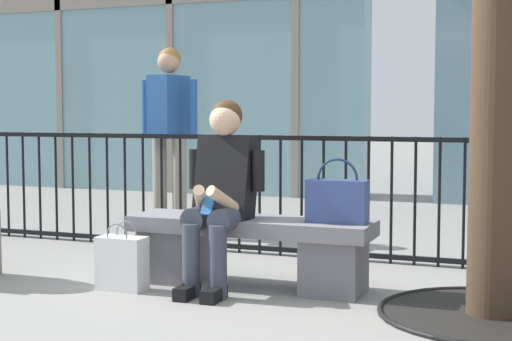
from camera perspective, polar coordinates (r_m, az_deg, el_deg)
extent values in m
plane|color=gray|center=(5.05, -0.41, -8.60)|extent=(60.00, 60.00, 0.00)
cube|color=slate|center=(4.97, -0.42, -4.11)|extent=(1.60, 0.44, 0.10)
cube|color=slate|center=(5.24, -6.15, -6.19)|extent=(0.36, 0.37, 0.35)
cube|color=slate|center=(4.84, 5.81, -7.08)|extent=(0.36, 0.37, 0.35)
cylinder|color=#383D4C|center=(4.89, -3.83, -3.43)|extent=(0.15, 0.40, 0.15)
cylinder|color=#383D4C|center=(4.76, -4.84, -6.65)|extent=(0.11, 0.11, 0.45)
cube|color=black|center=(4.74, -5.15, -8.97)|extent=(0.09, 0.22, 0.08)
cylinder|color=#383D4C|center=(4.82, -1.89, -3.54)|extent=(0.15, 0.40, 0.15)
cylinder|color=#383D4C|center=(4.68, -2.84, -6.82)|extent=(0.11, 0.11, 0.45)
cube|color=black|center=(4.67, -3.14, -9.18)|extent=(0.09, 0.22, 0.08)
cube|color=black|center=(4.96, -2.22, -0.53)|extent=(0.36, 0.30, 0.55)
cylinder|color=black|center=(5.05, -4.51, 0.12)|extent=(0.08, 0.08, 0.26)
cylinder|color=#DBAD89|center=(4.80, -4.13, -2.13)|extent=(0.16, 0.28, 0.20)
cylinder|color=black|center=(4.87, 0.16, -0.02)|extent=(0.08, 0.08, 0.26)
cylinder|color=#DBAD89|center=(4.74, -2.38, -2.22)|extent=(0.16, 0.28, 0.20)
cube|color=#2D6BB7|center=(4.72, -3.56, -2.49)|extent=(0.07, 0.10, 0.13)
sphere|color=#DBAD89|center=(4.92, -2.32, 3.75)|extent=(0.20, 0.20, 0.20)
sphere|color=#472816|center=(4.95, -2.18, 4.10)|extent=(0.20, 0.20, 0.20)
cube|color=#33477F|center=(4.76, 6.05, -2.29)|extent=(0.38, 0.14, 0.27)
torus|color=#1E2A4C|center=(4.74, 6.06, -0.64)|extent=(0.26, 0.02, 0.26)
cube|color=white|center=(5.00, -9.91, -6.80)|extent=(0.31, 0.16, 0.34)
torus|color=slate|center=(4.92, -10.29, -4.74)|extent=(0.15, 0.01, 0.15)
torus|color=slate|center=(5.01, -9.61, -4.55)|extent=(0.15, 0.01, 0.15)
cylinder|color=gray|center=(7.05, -7.15, -1.22)|extent=(0.13, 0.13, 0.90)
cube|color=black|center=(7.07, -7.27, -4.64)|extent=(0.09, 0.22, 0.06)
cylinder|color=gray|center=(6.96, -5.69, -1.29)|extent=(0.13, 0.13, 0.90)
cube|color=black|center=(6.98, -5.82, -4.75)|extent=(0.09, 0.22, 0.06)
cube|color=#234C8C|center=(6.97, -6.48, 4.73)|extent=(0.26, 0.40, 0.56)
cylinder|color=#234C8C|center=(7.08, -8.16, 4.54)|extent=(0.08, 0.08, 0.52)
cylinder|color=#234C8C|center=(6.86, -4.73, 4.58)|extent=(0.08, 0.08, 0.52)
sphere|color=tan|center=(6.98, -6.50, 8.01)|extent=(0.20, 0.20, 0.20)
sphere|color=olive|center=(7.00, -6.43, 8.25)|extent=(0.20, 0.20, 0.20)
cylinder|color=black|center=(7.33, -17.94, -0.99)|extent=(0.02, 0.02, 0.95)
cylinder|color=black|center=(7.22, -16.87, -1.04)|extent=(0.02, 0.02, 0.95)
cylinder|color=black|center=(7.11, -15.75, -1.10)|extent=(0.02, 0.02, 0.95)
cylinder|color=black|center=(7.01, -14.61, -1.15)|extent=(0.02, 0.02, 0.95)
cylinder|color=black|center=(6.91, -13.43, -1.21)|extent=(0.02, 0.02, 0.95)
cylinder|color=black|center=(6.81, -12.22, -1.27)|extent=(0.02, 0.02, 0.95)
cylinder|color=black|center=(6.72, -10.97, -1.33)|extent=(0.02, 0.02, 0.95)
cylinder|color=black|center=(6.63, -9.69, -1.39)|extent=(0.02, 0.02, 0.95)
cylinder|color=black|center=(6.54, -8.37, -1.45)|extent=(0.02, 0.02, 0.95)
cylinder|color=black|center=(6.45, -7.01, -1.51)|extent=(0.02, 0.02, 0.95)
cylinder|color=black|center=(6.37, -5.63, -1.57)|extent=(0.02, 0.02, 0.95)
cylinder|color=black|center=(6.30, -4.20, -1.63)|extent=(0.02, 0.02, 0.95)
cylinder|color=black|center=(6.22, -2.75, -1.70)|extent=(0.02, 0.02, 0.95)
cylinder|color=black|center=(6.16, -1.26, -1.76)|extent=(0.02, 0.02, 0.95)
cylinder|color=black|center=(6.09, 0.27, -1.82)|extent=(0.02, 0.02, 0.95)
cylinder|color=black|center=(6.03, 1.82, -1.89)|extent=(0.02, 0.02, 0.95)
cylinder|color=black|center=(5.98, 3.41, -1.95)|extent=(0.02, 0.02, 0.95)
cylinder|color=black|center=(5.93, 5.02, -2.02)|extent=(0.02, 0.02, 0.95)
cylinder|color=black|center=(5.88, 6.66, -2.08)|extent=(0.02, 0.02, 0.95)
cylinder|color=black|center=(5.84, 8.33, -2.14)|extent=(0.02, 0.02, 0.95)
cylinder|color=black|center=(5.80, 10.01, -2.20)|extent=(0.02, 0.02, 0.95)
cylinder|color=black|center=(5.77, 11.72, -2.26)|extent=(0.02, 0.02, 0.95)
cylinder|color=black|center=(5.75, 13.44, -2.32)|extent=(0.02, 0.02, 0.95)
cylinder|color=black|center=(5.72, 15.18, -2.38)|extent=(0.02, 0.02, 0.95)
cylinder|color=black|center=(5.71, 16.93, -2.43)|extent=(0.02, 0.02, 0.95)
cube|color=black|center=(6.04, 3.39, -5.97)|extent=(8.05, 0.04, 0.04)
cube|color=black|center=(5.94, 3.43, 2.42)|extent=(8.05, 0.04, 0.04)
cylinder|color=black|center=(4.53, 17.05, -10.22)|extent=(1.23, 1.23, 0.01)
torus|color=black|center=(4.53, 17.05, -10.14)|extent=(1.26, 1.26, 0.03)
cylinder|color=#423021|center=(4.43, 17.55, 11.53)|extent=(0.28, 0.28, 3.40)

